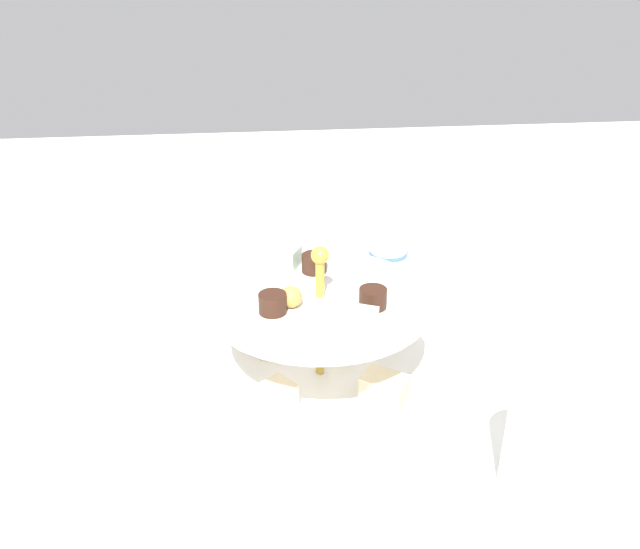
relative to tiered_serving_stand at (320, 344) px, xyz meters
name	(u,v)px	position (x,y,z in m)	size (l,w,h in m)	color
ground_plane	(320,379)	(0.00, 0.00, -0.05)	(2.40, 2.40, 0.00)	white
tiered_serving_stand	(320,344)	(0.00, 0.00, 0.00)	(0.30, 0.30, 0.17)	white
water_glass_tall_right	(542,442)	(-0.20, -0.18, 0.01)	(0.07, 0.07, 0.11)	silver
water_glass_short_left	(292,258)	(0.27, 0.01, -0.01)	(0.06, 0.06, 0.07)	silver
teacup_with_saucer	(388,266)	(0.25, -0.13, -0.03)	(0.09, 0.09, 0.05)	white
butter_knife_right	(536,326)	(0.09, -0.31, -0.05)	(0.17, 0.01, 0.00)	silver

